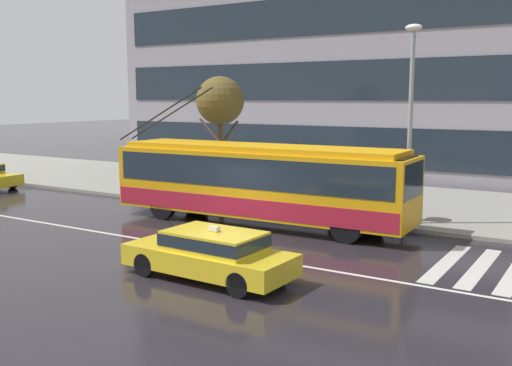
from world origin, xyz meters
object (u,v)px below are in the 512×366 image
object	(u,v)px
pedestrian_at_shelter	(375,176)
pedestrian_walking_past	(330,170)
taxi_oncoming_near	(211,252)
street_lamp	(411,108)
trolleybus	(259,181)
street_tree_bare	(220,102)
pedestrian_approaching_curb	(407,179)

from	to	relation	value
pedestrian_at_shelter	pedestrian_walking_past	distance (m)	2.05
taxi_oncoming_near	street_lamp	distance (m)	9.70
trolleybus	pedestrian_at_shelter	xyz separation A→B (m)	(3.36, 2.82, 0.11)
trolleybus	taxi_oncoming_near	bearing A→B (deg)	-69.29
pedestrian_walking_past	street_tree_bare	xyz separation A→B (m)	(-5.36, 0.05, 2.66)
trolleybus	street_lamp	world-z (taller)	street_lamp
trolleybus	pedestrian_approaching_curb	world-z (taller)	trolleybus
pedestrian_approaching_curb	street_lamp	distance (m)	2.64
pedestrian_at_shelter	taxi_oncoming_near	bearing A→B (deg)	-96.13
pedestrian_walking_past	street_lamp	size ratio (longest dim) A/B	0.28
street_tree_bare	taxi_oncoming_near	bearing A→B (deg)	-56.18
trolleybus	street_tree_bare	xyz separation A→B (m)	(-4.02, 3.25, 2.82)
taxi_oncoming_near	street_lamp	world-z (taller)	street_lamp
street_tree_bare	trolleybus	bearing A→B (deg)	-38.95
street_tree_bare	pedestrian_at_shelter	bearing A→B (deg)	-3.35
pedestrian_walking_past	trolleybus	bearing A→B (deg)	-112.86
pedestrian_approaching_curb	pedestrian_walking_past	world-z (taller)	pedestrian_walking_past
trolleybus	street_tree_bare	bearing A→B (deg)	141.05
trolleybus	street_lamp	bearing A→B (deg)	26.78
pedestrian_at_shelter	trolleybus	bearing A→B (deg)	-140.06
trolleybus	pedestrian_walking_past	distance (m)	3.47
trolleybus	street_lamp	xyz separation A→B (m)	(4.76, 2.40, 2.65)
trolleybus	pedestrian_walking_past	world-z (taller)	trolleybus
pedestrian_at_shelter	street_tree_bare	distance (m)	7.87
taxi_oncoming_near	street_lamp	xyz separation A→B (m)	(2.38, 8.71, 3.56)
pedestrian_at_shelter	pedestrian_walking_past	size ratio (longest dim) A/B	1.01
taxi_oncoming_near	pedestrian_walking_past	world-z (taller)	pedestrian_walking_past
pedestrian_walking_past	street_tree_bare	bearing A→B (deg)	179.43
pedestrian_walking_past	pedestrian_at_shelter	bearing A→B (deg)	-10.64
taxi_oncoming_near	pedestrian_at_shelter	distance (m)	9.23
pedestrian_at_shelter	street_lamp	xyz separation A→B (m)	(1.40, -0.41, 2.54)
trolleybus	pedestrian_approaching_curb	xyz separation A→B (m)	(4.58, 2.91, 0.07)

